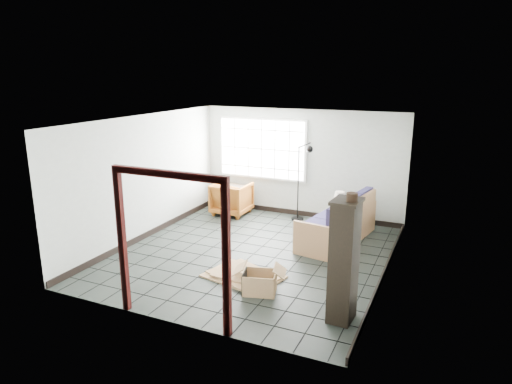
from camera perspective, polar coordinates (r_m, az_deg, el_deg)
The scene contains 15 objects.
ground at distance 8.97m, azimuth -0.32°, elevation -7.76°, with size 5.50×5.50×0.00m, color black.
room_shell at distance 8.50m, azimuth -0.26°, elevation 2.82°, with size 5.02×5.52×2.61m.
window_panel at distance 11.31m, azimuth 0.75°, elevation 5.43°, with size 2.32×0.08×1.52m.
doorway_trim at distance 6.29m, azimuth -10.66°, elevation -4.64°, with size 1.80×0.08×2.20m.
futon_sofa at distance 9.64m, azimuth 10.49°, elevation -4.09°, with size 1.21×2.36×1.00m.
armchair at distance 11.32m, azimuth -3.05°, elevation -0.60°, with size 0.85×0.80×0.88m, color brown.
side_table at distance 10.06m, azimuth 10.67°, elevation -2.93°, with size 0.50×0.50×0.52m.
table_lamp at distance 9.97m, azimuth 10.43°, elevation -0.69°, with size 0.35×0.35×0.44m.
projector at distance 10.00m, azimuth 10.80°, elevation -2.22°, with size 0.30×0.26×0.09m.
floor_lamp at distance 10.70m, azimuth 5.93°, elevation 1.58°, with size 0.53×0.33×1.89m.
console_shelf at distance 11.61m, azimuth -3.04°, elevation -0.69°, with size 0.93×0.52×0.69m.
tall_shelf at distance 6.52m, azimuth 10.93°, elevation -8.40°, with size 0.40×0.50×1.79m.
pot at distance 6.15m, azimuth 11.91°, elevation -0.63°, with size 0.19×0.19×0.11m.
open_box at distance 7.46m, azimuth 0.46°, elevation -11.23°, with size 0.91×0.61×0.47m.
cardboard_pile at distance 8.00m, azimuth -1.50°, elevation -10.32°, with size 1.43×1.20×0.18m.
Camera 1 is at (3.45, -7.53, 3.45)m, focal length 32.00 mm.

